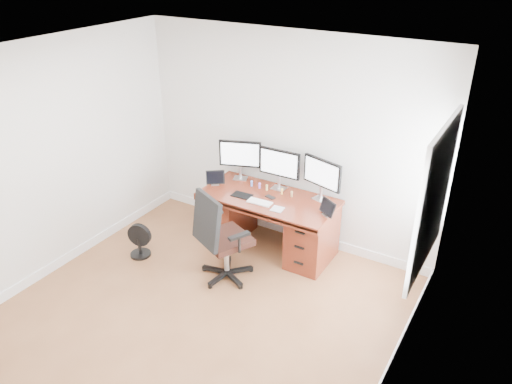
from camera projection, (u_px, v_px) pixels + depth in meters
The scene contains 20 objects.
ground at pixel (181, 331), 5.12m from camera, with size 4.50×4.50×0.00m, color brown.
back_wall at pixel (287, 140), 6.22m from camera, with size 4.00×0.10×2.70m, color silver.
right_wall at pixel (392, 280), 3.67m from camera, with size 0.10×4.50×2.70m.
desk at pixel (269, 220), 6.34m from camera, with size 1.70×0.80×0.75m.
office_chair at pixel (222, 251), 5.77m from camera, with size 0.80×0.80×1.13m.
floor_fan at pixel (139, 241), 6.25m from camera, with size 0.31×0.26×0.44m.
monitor_left at pixel (240, 155), 6.47m from camera, with size 0.53×0.23×0.53m.
monitor_center at pixel (279, 164), 6.21m from camera, with size 0.55×0.14×0.53m.
monitor_right at pixel (322, 175), 5.94m from camera, with size 0.54×0.19×0.53m.
tablet_left at pixel (215, 179), 6.43m from camera, with size 0.23×0.20×0.19m.
tablet_right at pixel (327, 209), 5.71m from camera, with size 0.24×0.18×0.19m.
keyboard at pixel (260, 202), 6.01m from camera, with size 0.30×0.13×0.01m, color white.
trackpad at pixel (277, 209), 5.87m from camera, with size 0.14×0.14×0.01m, color #BBBDC2.
drawing_tablet at pixel (242, 195), 6.18m from camera, with size 0.24×0.16×0.01m, color black.
phone at pixel (270, 197), 6.14m from camera, with size 0.13×0.06×0.01m, color black.
figurine_blue at pixel (252, 183), 6.40m from camera, with size 0.03×0.03×0.08m.
figurine_purple at pixel (260, 185), 6.35m from camera, with size 0.03×0.03×0.08m.
figurine_yellow at pixel (267, 187), 6.30m from camera, with size 0.03×0.03×0.08m.
figurine_orange at pixel (282, 191), 6.20m from camera, with size 0.03×0.03×0.08m.
figurine_brown at pixel (292, 194), 6.14m from camera, with size 0.03×0.03×0.08m.
Camera 1 is at (2.66, -2.96, 3.60)m, focal length 35.00 mm.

